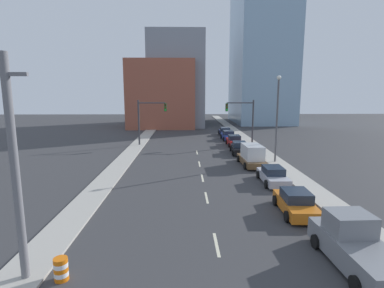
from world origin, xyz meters
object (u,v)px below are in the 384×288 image
traffic_barrel (61,269)px  sedan_red (234,141)px  sedan_navy (225,132)px  sedan_black (239,148)px  street_lamp (277,114)px  sedan_silver (273,176)px  box_truck_brown (252,156)px  traffic_signal_right (245,116)px  utility_pole_left_near (15,170)px  pickup_truck_gray (356,247)px  sedan_blue (228,136)px  sedan_orange (296,203)px  traffic_signal_left (147,116)px

traffic_barrel → sedan_red: size_ratio=0.21×
traffic_barrel → sedan_navy: bearing=73.6°
sedan_black → street_lamp: bearing=-56.2°
sedan_silver → box_truck_brown: bearing=94.5°
traffic_signal_right → utility_pole_left_near: size_ratio=0.72×
sedan_black → traffic_barrel: bearing=-111.8°
pickup_truck_gray → sedan_blue: 35.36m
utility_pole_left_near → sedan_orange: bearing=25.7°
traffic_barrel → sedan_orange: sedan_orange is taller
utility_pole_left_near → street_lamp: size_ratio=0.97×
street_lamp → sedan_silver: (-2.41, -7.38, -4.64)m
traffic_barrel → street_lamp: bearing=53.9°
box_truck_brown → sedan_blue: size_ratio=1.15×
sedan_orange → sedan_navy: 34.76m
utility_pole_left_near → sedan_navy: 43.59m
box_truck_brown → sedan_blue: box_truck_brown is taller
traffic_signal_left → traffic_signal_right: 13.99m
utility_pole_left_near → traffic_signal_right: bearing=64.1°
sedan_black → sedan_silver: bearing=-84.1°
sedan_black → sedan_blue: (0.18, 10.86, 0.01)m
sedan_orange → sedan_red: bearing=92.1°
box_truck_brown → pickup_truck_gray: bearing=-90.3°
traffic_signal_right → sedan_black: size_ratio=1.33×
traffic_signal_left → sedan_navy: (12.52, 10.08, -3.51)m
pickup_truck_gray → sedan_orange: pickup_truck_gray is taller
traffic_barrel → sedan_red: (12.07, 30.66, 0.21)m
traffic_barrel → sedan_navy: (12.17, 41.29, 0.16)m
sedan_orange → sedan_silver: 6.33m
traffic_signal_left → utility_pole_left_near: size_ratio=0.72×
sedan_silver → sedan_navy: size_ratio=1.00×
pickup_truck_gray → sedan_black: bearing=90.1°
sedan_navy → sedan_silver: bearing=-90.2°
sedan_orange → traffic_signal_left: bearing=118.9°
traffic_signal_right → sedan_navy: 10.78m
traffic_signal_right → box_truck_brown: size_ratio=1.22×
pickup_truck_gray → box_truck_brown: 18.18m
traffic_signal_left → traffic_barrel: bearing=-89.4°
traffic_barrel → sedan_red: bearing=68.5°
traffic_signal_right → sedan_black: (-1.84, -5.95, -3.48)m
traffic_signal_left → pickup_truck_gray: (12.78, -30.45, -3.27)m
pickup_truck_gray → box_truck_brown: (-0.49, 18.17, 0.16)m
utility_pole_left_near → sedan_silver: utility_pole_left_near is taller
sedan_silver → sedan_black: size_ratio=0.92×
traffic_signal_left → sedan_black: 13.97m
traffic_signal_right → utility_pole_left_near: (-15.10, -31.13, 0.44)m
sedan_navy → box_truck_brown: bearing=-91.2°
utility_pole_left_near → traffic_barrel: (1.46, -0.07, -4.11)m
box_truck_brown → street_lamp: bearing=22.9°
street_lamp → sedan_red: 11.73m
street_lamp → sedan_silver: 9.05m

